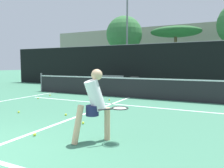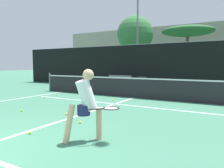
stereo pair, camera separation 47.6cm
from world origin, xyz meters
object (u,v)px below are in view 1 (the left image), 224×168
at_px(trash_bin, 134,83).
at_px(player_practicing, 95,102).
at_px(parked_car, 137,76).
at_px(courtside_bench, 111,81).

bearing_deg(trash_bin, player_practicing, -74.55).
distance_m(player_practicing, parked_car, 13.32).
bearing_deg(parked_car, courtside_bench, -95.72).
relative_size(courtside_bench, parked_car, 0.36).
relative_size(player_practicing, courtside_bench, 0.91).
height_order(courtside_bench, parked_car, parked_car).
relative_size(player_practicing, trash_bin, 1.85).
xyz_separation_m(player_practicing, parked_car, (-3.68, 12.80, -0.18)).
xyz_separation_m(courtside_bench, parked_car, (0.38, 3.81, 0.17)).
distance_m(courtside_bench, parked_car, 3.83).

